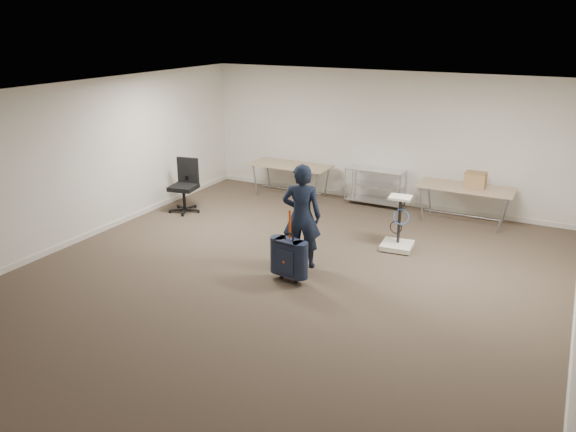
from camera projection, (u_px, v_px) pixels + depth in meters
The scene contains 10 objects.
ground at pixel (282, 281), 8.56m from camera, with size 9.00×9.00×0.00m, color #443429.
room_shell at pixel (320, 247), 9.70m from camera, with size 8.00×9.00×9.00m.
folding_table_left at pixel (291, 167), 12.47m from camera, with size 1.80×0.75×0.73m.
folding_table_right at pixel (466, 189), 10.81m from camera, with size 1.80×0.75×0.73m.
wire_shelf at pixel (375, 185), 11.93m from camera, with size 1.22×0.47×0.80m.
person at pixel (302, 216), 8.81m from camera, with size 0.62×0.41×1.69m, color black.
suitcase at pixel (289, 258), 8.42m from camera, with size 0.44×0.29×1.13m.
office_chair at pixel (185, 196), 11.60m from camera, with size 0.66×0.66×1.09m.
equipment_cart at pixel (398, 235), 9.67m from camera, with size 0.57×0.57×0.96m.
cardboard_box at pixel (475, 180), 10.73m from camera, with size 0.38×0.29×0.29m, color olive.
Camera 1 is at (3.68, -6.83, 3.76)m, focal length 35.00 mm.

